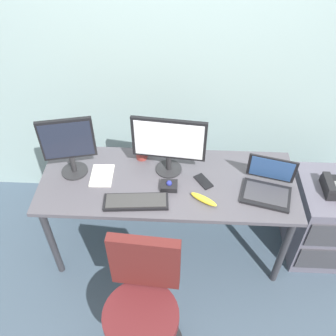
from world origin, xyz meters
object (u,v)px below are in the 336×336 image
at_px(file_cabinet, 320,219).
at_px(laptop, 268,185).
at_px(office_chair, 143,310).
at_px(cell_phone, 203,182).
at_px(desk_phone, 335,187).
at_px(banana, 204,199).
at_px(keyboard, 136,202).
at_px(monitor_side, 68,144).
at_px(monitor_main, 169,143).
at_px(trackball_mouse, 169,186).
at_px(coffee_mug, 142,152).
at_px(paper_notepad, 102,176).

bearing_deg(file_cabinet, laptop, -167.42).
distance_m(office_chair, cell_phone, 0.90).
relative_size(desk_phone, banana, 1.05).
bearing_deg(keyboard, laptop, 9.72).
bearing_deg(cell_phone, monitor_side, 142.03).
height_order(keyboard, cell_phone, keyboard).
relative_size(monitor_main, keyboard, 1.17).
bearing_deg(trackball_mouse, file_cabinet, 5.76).
relative_size(file_cabinet, trackball_mouse, 6.10).
height_order(desk_phone, laptop, laptop).
relative_size(monitor_side, coffee_mug, 3.74).
distance_m(monitor_main, monitor_side, 0.65).
height_order(office_chair, banana, office_chair).
height_order(file_cabinet, paper_notepad, paper_notepad).
distance_m(keyboard, trackball_mouse, 0.25).
height_order(file_cabinet, banana, banana).
bearing_deg(trackball_mouse, office_chair, -99.96).
bearing_deg(file_cabinet, banana, -166.34).
bearing_deg(banana, cell_phone, 89.00).
relative_size(coffee_mug, cell_phone, 0.84).
bearing_deg(desk_phone, office_chair, -147.54).
bearing_deg(paper_notepad, banana, -15.82).
height_order(desk_phone, cell_phone, desk_phone).
bearing_deg(laptop, monitor_side, 174.82).
height_order(monitor_side, cell_phone, monitor_side).
relative_size(monitor_main, cell_phone, 3.44).
bearing_deg(trackball_mouse, coffee_mug, 125.68).
xyz_separation_m(file_cabinet, cell_phone, (-0.91, -0.05, 0.41)).
height_order(office_chair, keyboard, office_chair).
relative_size(file_cabinet, office_chair, 0.72).
distance_m(office_chair, laptop, 1.10).
distance_m(desk_phone, office_chair, 1.50).
distance_m(monitor_side, coffee_mug, 0.52).
bearing_deg(cell_phone, laptop, -42.67).
xyz_separation_m(file_cabinet, keyboard, (-1.34, -0.25, 0.42)).
relative_size(file_cabinet, banana, 3.53).
distance_m(file_cabinet, desk_phone, 0.37).
distance_m(monitor_main, laptop, 0.70).
xyz_separation_m(file_cabinet, monitor_side, (-1.79, 0.01, 0.66)).
relative_size(laptop, coffee_mug, 3.09).
distance_m(file_cabinet, keyboard, 1.43).
bearing_deg(cell_phone, desk_phone, -32.24).
height_order(laptop, coffee_mug, laptop).
bearing_deg(laptop, coffee_mug, 161.60).
distance_m(trackball_mouse, paper_notepad, 0.47).
relative_size(office_chair, paper_notepad, 4.50).
bearing_deg(keyboard, desk_phone, 10.15).
bearing_deg(cell_phone, file_cabinet, -31.22).
bearing_deg(monitor_side, banana, -14.51).
xyz_separation_m(laptop, coffee_mug, (-0.85, 0.28, 0.01)).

